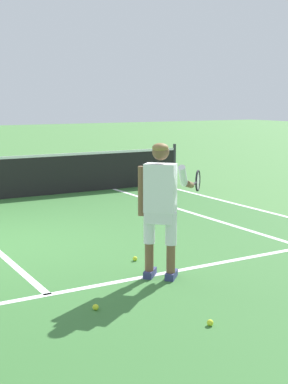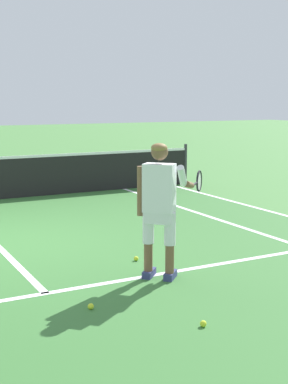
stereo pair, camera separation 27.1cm
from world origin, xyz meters
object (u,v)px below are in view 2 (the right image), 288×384
(tennis_player, at_px, (160,201))
(tennis_ball_by_baseline, at_px, (136,259))
(tennis_ball_near_feet, at_px, (91,306))
(tennis_ball_mid_court, at_px, (203,324))

(tennis_player, bearing_deg, tennis_ball_by_baseline, 85.07)
(tennis_ball_near_feet, height_order, tennis_ball_mid_court, same)
(tennis_player, relative_size, tennis_ball_near_feet, 25.95)
(tennis_ball_near_feet, distance_m, tennis_ball_mid_court, 1.25)
(tennis_player, relative_size, tennis_ball_by_baseline, 25.95)
(tennis_ball_by_baseline, bearing_deg, tennis_player, -94.93)
(tennis_ball_near_feet, height_order, tennis_ball_by_baseline, same)
(tennis_player, height_order, tennis_ball_by_baseline, tennis_player)
(tennis_player, height_order, tennis_ball_near_feet, tennis_player)
(tennis_ball_near_feet, bearing_deg, tennis_ball_by_baseline, 47.66)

